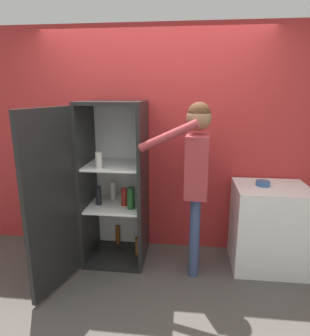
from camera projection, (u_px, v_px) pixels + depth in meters
ground_plane at (142, 293)px, 2.83m from camera, size 12.00×12.00×0.00m
wall_back at (154, 142)px, 3.45m from camera, size 7.00×0.06×2.55m
refrigerator at (104, 187)px, 3.17m from camera, size 0.87×1.26×1.75m
person at (196, 165)px, 2.89m from camera, size 0.67×0.50×1.75m
counter at (268, 227)px, 3.18m from camera, size 0.74×0.61×0.90m
bowl at (263, 183)px, 3.08m from camera, size 0.14×0.14×0.05m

